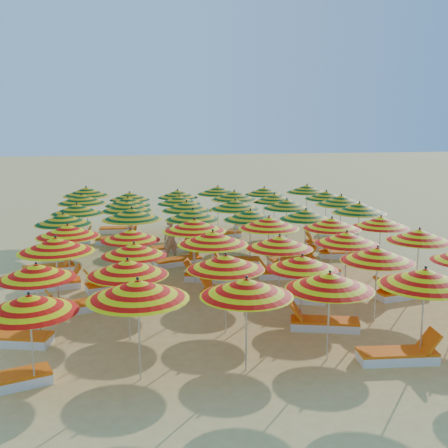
{
  "coord_description": "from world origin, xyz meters",
  "views": [
    {
      "loc": [
        -3.12,
        -18.32,
        5.28
      ],
      "look_at": [
        0.0,
        0.5,
        1.6
      ],
      "focal_mm": 45.0,
      "sensor_mm": 36.0,
      "label": 1
    }
  ],
  "objects_px": {
    "umbrella_14": "(213,238)",
    "umbrella_20": "(194,225)",
    "lounger_17": "(293,260)",
    "lounger_1": "(399,355)",
    "umbrella_12": "(56,245)",
    "umbrella_40": "(274,198)",
    "umbrella_29": "(359,208)",
    "umbrella_43": "(130,196)",
    "lounger_23": "(220,235)",
    "umbrella_30": "(77,209)",
    "umbrella_32": "(187,206)",
    "umbrella_27": "(250,215)",
    "lounger_12": "(283,273)",
    "umbrella_31": "(127,206)",
    "lounger_22": "(117,240)",
    "umbrella_33": "(235,205)",
    "lounger_6": "(230,295)",
    "umbrella_9": "(302,263)",
    "lounger_14": "(50,268)",
    "umbrella_2": "(247,287)",
    "umbrella_19": "(131,235)",
    "umbrella_39": "(234,195)",
    "lounger_10": "(113,285)",
    "umbrella_10": "(378,254)",
    "umbrella_41": "(326,195)",
    "lounger_5": "(78,306)",
    "lounger_19": "(174,248)",
    "umbrella_34": "(287,204)",
    "umbrella_6": "(36,271)",
    "umbrella_23": "(381,222)",
    "lounger_26": "(252,225)",
    "umbrella_18": "(68,231)",
    "umbrella_47": "(307,189)",
    "lounger_15": "(179,261)",
    "umbrella_3": "(330,281)",
    "umbrella_15": "(280,242)",
    "lounger_16": "(234,261)",
    "umbrella_46": "(264,191)",
    "lounger_0": "(4,381)",
    "lounger_9": "(54,284)",
    "lounger_11": "(210,276)",
    "umbrella_8": "(226,262)",
    "umbrella_44": "(178,194)",
    "umbrella_24": "(63,219)",
    "lounger_25": "(120,229)",
    "umbrella_28": "(306,214)",
    "umbrella_1": "(138,290)",
    "umbrella_25": "(132,214)",
    "lounger_20": "(325,243)",
    "umbrella_0": "(29,304)",
    "umbrella_22": "(332,223)",
    "umbrella_26": "(193,215)",
    "umbrella_45": "(218,190)",
    "lounger_3": "(13,338)",
    "umbrella_38": "(179,200)",
    "beachgoer_a": "(171,240)",
    "umbrella_16": "(347,238)"
  },
  "relations": [
    {
      "from": "umbrella_14",
      "to": "umbrella_20",
      "type": "distance_m",
      "value": 1.98
    },
    {
      "from": "lounger_17",
      "to": "umbrella_14",
      "type": "bearing_deg",
      "value": -142.27
    },
    {
      "from": "lounger_1",
      "to": "umbrella_12",
      "type": "bearing_deg",
      "value": 154.72
    },
    {
      "from": "umbrella_40",
      "to": "umbrella_29",
      "type": "bearing_deg",
      "value": -61.06
    },
    {
      "from": "umbrella_43",
      "to": "lounger_23",
      "type": "bearing_deg",
      "value": -25.43
    },
    {
      "from": "umbrella_30",
      "to": "umbrella_32",
      "type": "relative_size",
      "value": 0.93
    },
    {
      "from": "umbrella_27",
      "to": "lounger_12",
      "type": "bearing_deg",
      "value": -68.39
    },
    {
      "from": "umbrella_31",
      "to": "lounger_22",
      "type": "relative_size",
      "value": 1.4
    },
    {
      "from": "umbrella_33",
      "to": "lounger_6",
      "type": "height_order",
      "value": "umbrella_33"
    },
    {
      "from": "umbrella_9",
      "to": "lounger_14",
      "type": "relative_size",
      "value": 1.29
    },
    {
      "from": "umbrella_2",
      "to": "lounger_14",
      "type": "height_order",
      "value": "umbrella_2"
    },
    {
      "from": "umbrella_19",
      "to": "umbrella_14",
      "type": "bearing_deg",
      "value": -36.9
    },
    {
      "from": "umbrella_39",
      "to": "lounger_10",
      "type": "distance_m",
      "value": 8.59
    },
    {
      "from": "umbrella_10",
      "to": "umbrella_41",
      "type": "distance_m",
      "value": 10.85
    },
    {
      "from": "lounger_17",
      "to": "umbrella_12",
      "type": "bearing_deg",
      "value": -162.25
    },
    {
      "from": "umbrella_14",
      "to": "lounger_5",
      "type": "bearing_deg",
      "value": -177.11
    },
    {
      "from": "umbrella_19",
      "to": "umbrella_43",
      "type": "bearing_deg",
      "value": 90.14
    },
    {
      "from": "lounger_17",
      "to": "lounger_19",
      "type": "xyz_separation_m",
      "value": [
        -4.09,
        2.67,
        0.0
      ]
    },
    {
      "from": "umbrella_34",
      "to": "lounger_17",
      "type": "distance_m",
      "value": 3.06
    },
    {
      "from": "umbrella_6",
      "to": "umbrella_20",
      "type": "height_order",
      "value": "umbrella_20"
    },
    {
      "from": "umbrella_23",
      "to": "lounger_23",
      "type": "height_order",
      "value": "umbrella_23"
    },
    {
      "from": "umbrella_19",
      "to": "lounger_26",
      "type": "height_order",
      "value": "umbrella_19"
    },
    {
      "from": "umbrella_33",
      "to": "umbrella_41",
      "type": "relative_size",
      "value": 1.09
    },
    {
      "from": "umbrella_9",
      "to": "lounger_12",
      "type": "xyz_separation_m",
      "value": [
        0.74,
        4.36,
        -1.54
      ]
    },
    {
      "from": "umbrella_18",
      "to": "umbrella_47",
      "type": "bearing_deg",
      "value": 38.75
    },
    {
      "from": "lounger_15",
      "to": "umbrella_3",
      "type": "bearing_deg",
      "value": -91.5
    },
    {
      "from": "umbrella_15",
      "to": "lounger_16",
      "type": "height_order",
      "value": "umbrella_15"
    },
    {
      "from": "umbrella_31",
      "to": "umbrella_46",
      "type": "relative_size",
      "value": 1.13
    },
    {
      "from": "lounger_0",
      "to": "lounger_9",
      "type": "xyz_separation_m",
      "value": [
        0.13,
        6.59,
        0.0
      ]
    },
    {
      "from": "umbrella_31",
      "to": "lounger_17",
      "type": "xyz_separation_m",
      "value": [
        5.87,
        -2.68,
        -1.71
      ]
    },
    {
      "from": "umbrella_15",
      "to": "lounger_11",
      "type": "xyz_separation_m",
      "value": [
        -1.65,
        2.47,
        -1.63
      ]
    },
    {
      "from": "lounger_5",
      "to": "lounger_9",
      "type": "relative_size",
      "value": 1.01
    },
    {
      "from": "umbrella_8",
      "to": "umbrella_44",
      "type": "relative_size",
      "value": 0.94
    },
    {
      "from": "umbrella_24",
      "to": "umbrella_33",
      "type": "relative_size",
      "value": 1.02
    },
    {
      "from": "umbrella_15",
      "to": "lounger_25",
      "type": "height_order",
      "value": "umbrella_15"
    },
    {
      "from": "umbrella_28",
      "to": "umbrella_18",
      "type": "bearing_deg",
      "value": -167.59
    },
    {
      "from": "umbrella_6",
      "to": "umbrella_43",
      "type": "bearing_deg",
      "value": 80.08
    },
    {
      "from": "umbrella_44",
      "to": "umbrella_1",
      "type": "bearing_deg",
      "value": -97.74
    },
    {
      "from": "umbrella_14",
      "to": "lounger_25",
      "type": "distance_m",
      "value": 10.94
    },
    {
      "from": "umbrella_25",
      "to": "lounger_20",
      "type": "bearing_deg",
      "value": 14.79
    },
    {
      "from": "umbrella_0",
      "to": "lounger_23",
      "type": "xyz_separation_m",
      "value": [
        5.79,
        13.02,
        -1.59
      ]
    },
    {
      "from": "umbrella_32",
      "to": "umbrella_6",
      "type": "bearing_deg",
      "value": -117.73
    },
    {
      "from": "umbrella_22",
      "to": "umbrella_26",
      "type": "distance_m",
      "value": 4.86
    },
    {
      "from": "umbrella_19",
      "to": "umbrella_45",
      "type": "xyz_separation_m",
      "value": [
        4.07,
        8.72,
        0.16
      ]
    },
    {
      "from": "umbrella_44",
      "to": "lounger_3",
      "type": "bearing_deg",
      "value": -111.35
    },
    {
      "from": "umbrella_10",
      "to": "umbrella_31",
      "type": "xyz_separation_m",
      "value": [
        -6.38,
        8.53,
        0.08
      ]
    },
    {
      "from": "umbrella_38",
      "to": "beachgoer_a",
      "type": "distance_m",
      "value": 3.67
    },
    {
      "from": "umbrella_30",
      "to": "lounger_10",
      "type": "xyz_separation_m",
      "value": [
        1.4,
        -4.58,
        -1.68
      ]
    },
    {
      "from": "umbrella_16",
      "to": "umbrella_24",
      "type": "distance_m",
      "value": 9.53
    },
    {
      "from": "umbrella_10",
      "to": "umbrella_19",
      "type": "bearing_deg",
      "value": 148.01
    }
  ]
}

